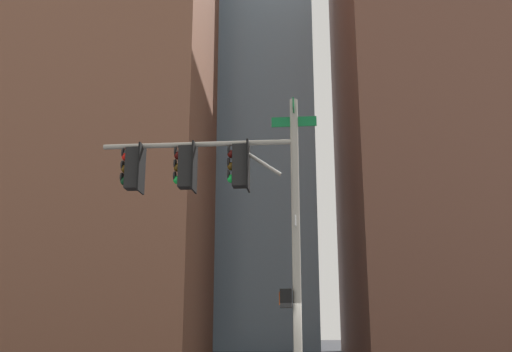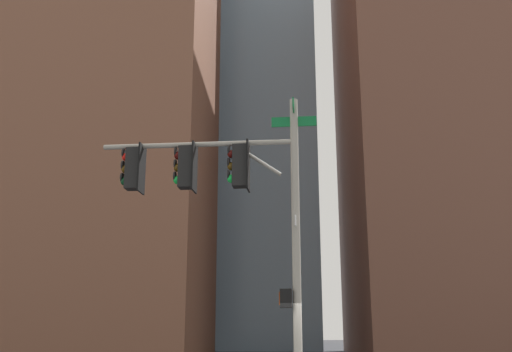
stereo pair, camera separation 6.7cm
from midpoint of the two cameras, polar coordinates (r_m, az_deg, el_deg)
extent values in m
cylinder|color=#9E998C|center=(12.97, 3.85, -7.47)|extent=(0.19, 0.19, 7.24)
cylinder|color=#9E998C|center=(13.79, -5.91, 3.11)|extent=(4.58, 0.36, 0.12)
cylinder|color=#9E998C|center=(13.45, 0.18, 1.48)|extent=(1.04, 0.14, 0.75)
cube|color=#0F6B33|center=(13.81, 3.60, 6.53)|extent=(0.08, 1.00, 0.24)
cube|color=#0F6B33|center=(13.70, 3.62, 5.36)|extent=(1.06, 0.08, 0.24)
cube|color=white|center=(13.07, 3.80, -4.54)|extent=(0.05, 0.45, 0.24)
cube|color=black|center=(13.47, -1.72, 0.98)|extent=(0.36, 0.36, 1.00)
cube|color=black|center=(13.45, -0.91, 1.00)|extent=(0.07, 0.55, 1.16)
sphere|color=#470A07|center=(13.58, -2.57, 2.18)|extent=(0.20, 0.20, 0.20)
cylinder|color=black|center=(13.61, -2.83, 2.53)|extent=(0.05, 0.23, 0.23)
sphere|color=#4C330A|center=(13.49, -2.58, 0.96)|extent=(0.20, 0.20, 0.20)
cylinder|color=black|center=(13.53, -2.85, 1.32)|extent=(0.05, 0.23, 0.23)
sphere|color=green|center=(13.41, -2.60, -0.27)|extent=(0.20, 0.20, 0.20)
cylinder|color=black|center=(13.45, -2.87, 0.09)|extent=(0.05, 0.23, 0.23)
cube|color=black|center=(13.68, -7.01, 0.84)|extent=(0.36, 0.36, 1.00)
cube|color=black|center=(13.64, -6.23, 0.86)|extent=(0.07, 0.55, 1.16)
sphere|color=#470A07|center=(13.80, -7.81, 2.02)|extent=(0.20, 0.20, 0.20)
cylinder|color=black|center=(13.84, -8.06, 2.37)|extent=(0.05, 0.23, 0.23)
sphere|color=#4C330A|center=(13.72, -7.85, 0.82)|extent=(0.20, 0.20, 0.20)
cylinder|color=black|center=(13.76, -8.10, 1.17)|extent=(0.05, 0.23, 0.23)
sphere|color=green|center=(13.64, -7.90, -0.39)|extent=(0.20, 0.20, 0.20)
cylinder|color=black|center=(13.68, -8.15, -0.03)|extent=(0.05, 0.23, 0.23)
cube|color=black|center=(14.00, -12.11, 0.70)|extent=(0.36, 0.36, 1.00)
cube|color=black|center=(13.94, -11.36, 0.72)|extent=(0.07, 0.55, 1.16)
sphere|color=red|center=(14.14, -12.84, 1.85)|extent=(0.20, 0.20, 0.20)
cylinder|color=black|center=(14.19, -13.07, 2.19)|extent=(0.05, 0.23, 0.23)
sphere|color=#4C330A|center=(14.06, -12.91, 0.68)|extent=(0.20, 0.20, 0.20)
cylinder|color=black|center=(14.10, -13.14, 1.02)|extent=(0.05, 0.23, 0.23)
sphere|color=#0A3819|center=(13.98, -12.98, -0.51)|extent=(0.20, 0.20, 0.20)
cylinder|color=black|center=(14.02, -13.21, -0.15)|extent=(0.05, 0.23, 0.23)
cube|color=black|center=(12.89, 2.82, -11.97)|extent=(0.27, 0.37, 0.40)
cube|color=#EA5914|center=(12.89, 2.20, -11.98)|extent=(0.03, 0.25, 0.28)
cube|color=brown|center=(48.85, -17.33, 13.78)|extent=(20.73, 14.85, 49.66)
cube|color=brown|center=(53.08, 20.95, 4.65)|extent=(22.71, 18.62, 37.59)
cube|color=#7A99B2|center=(82.54, -3.36, 15.45)|extent=(22.29, 33.56, 87.18)
camera|label=1|loc=(0.03, -90.14, 0.04)|focal=40.57mm
camera|label=2|loc=(0.03, 89.86, -0.04)|focal=40.57mm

